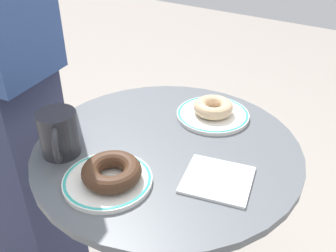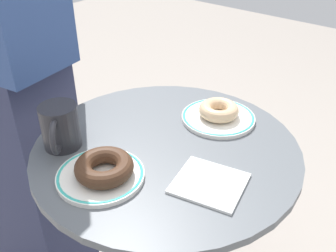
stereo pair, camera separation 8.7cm
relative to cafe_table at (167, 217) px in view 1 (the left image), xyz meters
name	(u,v)px [view 1 (the left image)]	position (x,y,z in m)	size (l,w,h in m)	color
cafe_table	(167,217)	(0.00, 0.00, 0.00)	(0.61, 0.61, 0.75)	#565B60
plate_left	(108,180)	(-0.17, 0.03, 0.24)	(0.18, 0.18, 0.01)	white
plate_right	(213,114)	(0.17, -0.03, 0.24)	(0.18, 0.18, 0.01)	white
donut_chocolate	(112,172)	(-0.17, 0.02, 0.26)	(0.12, 0.12, 0.04)	#422819
donut_glazed	(213,107)	(0.17, -0.03, 0.26)	(0.10, 0.10, 0.03)	#E0B789
paper_napkin	(217,180)	(-0.05, -0.15, 0.23)	(0.13, 0.13, 0.01)	white
coffee_mug	(59,134)	(-0.15, 0.18, 0.28)	(0.11, 0.11, 0.10)	#28282D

